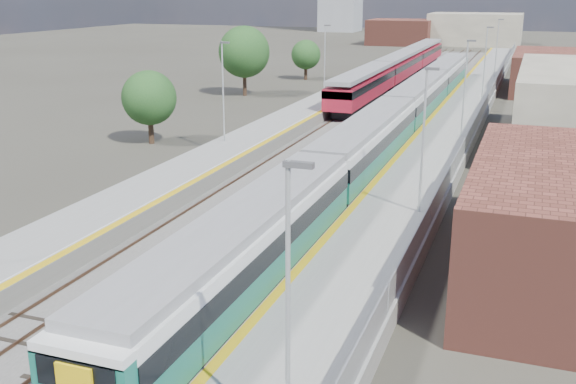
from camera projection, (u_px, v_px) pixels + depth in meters
The scene contains 10 objects.
ground at pixel (397, 125), 62.76m from camera, with size 320.00×320.00×0.00m, color #47443A.
ballast_bed at pixel (379, 119), 65.74m from camera, with size 10.50×155.00×0.06m, color #565451.
tracks at pixel (389, 115), 67.03m from camera, with size 8.96×160.00×0.17m.
platform_right at pixel (458, 118), 63.12m from camera, with size 4.70×155.00×8.52m.
platform_left at pixel (313, 110), 67.81m from camera, with size 4.30×155.00×8.52m.
green_train at pixel (397, 117), 54.10m from camera, with size 2.96×82.40×3.26m.
red_train at pixel (399, 67), 89.97m from camera, with size 3.00×60.81×3.79m.
tree_a at pixel (149, 98), 54.20m from camera, with size 4.41×4.41×5.97m.
tree_b at pixel (244, 52), 78.70m from camera, with size 6.01×6.01×8.14m.
tree_c at pixel (306, 55), 93.37m from camera, with size 4.06×4.06×5.50m.
Camera 1 is at (11.56, -11.65, 12.14)m, focal length 42.00 mm.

